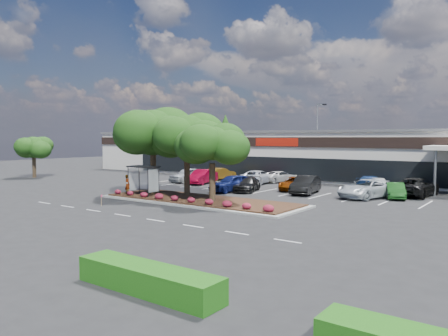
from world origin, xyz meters
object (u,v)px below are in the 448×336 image
Objects in this scene: car_0 at (188,175)px; car_1 at (202,177)px; survey_stake at (101,199)px; light_pole at (318,146)px.

car_0 is 2.76m from car_1.
car_0 is 1.00× the size of car_1.
survey_stake is 0.18× the size of car_0.
car_0 is (-11.17, -12.31, -3.44)m from light_pole.
light_pole reaches higher than survey_stake.
light_pole is 16.98m from car_0.
car_0 is at bearing -132.21° from light_pole.
car_1 is at bearing -7.01° from car_0.
car_1 is (-4.06, 17.42, 0.24)m from survey_stake.
survey_stake is at bearing -88.67° from car_1.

